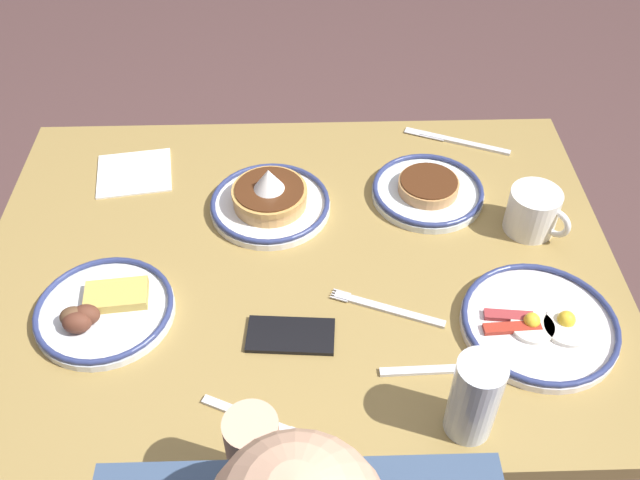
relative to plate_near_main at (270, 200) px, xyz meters
name	(u,v)px	position (x,y,z in m)	size (l,w,h in m)	color
ground_plane	(305,454)	(-0.06, 0.14, -0.75)	(6.00, 6.00, 0.00)	brown
dining_table	(300,302)	(-0.06, 0.14, -0.15)	(1.16, 0.85, 0.72)	olive
plate_near_main	(270,200)	(0.00, 0.00, 0.00)	(0.24, 0.24, 0.10)	white
plate_center_pancakes	(540,324)	(-0.45, 0.31, -0.01)	(0.26, 0.26, 0.04)	white
plate_far_companion	(428,190)	(-0.31, -0.03, -0.01)	(0.22, 0.22, 0.04)	silver
plate_far_side	(102,310)	(0.28, 0.26, -0.01)	(0.23, 0.23, 0.05)	silver
coffee_mug	(534,211)	(-0.49, 0.07, 0.02)	(0.11, 0.11, 0.09)	white
drinking_glass	(474,401)	(-0.30, 0.49, 0.04)	(0.07, 0.07, 0.15)	silver
cell_phone	(291,335)	(-0.04, 0.32, -0.02)	(0.14, 0.07, 0.01)	black
paper_napkin	(134,173)	(0.29, -0.12, -0.02)	(0.15, 0.14, 0.00)	white
fork_near	(386,309)	(-0.20, 0.26, -0.02)	(0.19, 0.09, 0.01)	silver
fork_far	(257,419)	(0.01, 0.47, -0.02)	(0.17, 0.09, 0.01)	silver
butter_knife	(456,141)	(-0.40, -0.21, -0.02)	(0.22, 0.11, 0.01)	silver
tea_spoon	(460,368)	(-0.31, 0.39, -0.02)	(0.20, 0.03, 0.01)	silver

